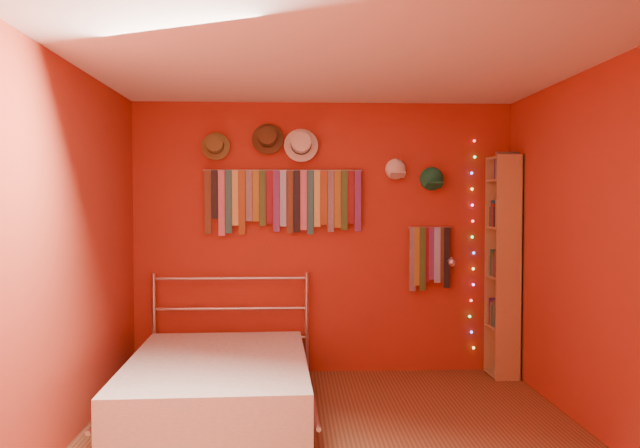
{
  "coord_description": "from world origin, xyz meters",
  "views": [
    {
      "loc": [
        -0.29,
        -4.02,
        1.58
      ],
      "look_at": [
        -0.07,
        0.9,
        1.41
      ],
      "focal_mm": 35.0,
      "sensor_mm": 36.0,
      "label": 1
    }
  ],
  "objects": [
    {
      "name": "bookshelf",
      "position": [
        1.66,
        1.53,
        1.02
      ],
      "size": [
        0.25,
        0.34,
        2.0
      ],
      "color": "#A77A4B",
      "rests_on": "ground"
    },
    {
      "name": "ground",
      "position": [
        0.0,
        0.0,
        0.0
      ],
      "size": [
        3.5,
        3.5,
        0.0
      ],
      "primitive_type": "plane",
      "color": "brown",
      "rests_on": "ground"
    },
    {
      "name": "fedora_brown",
      "position": [
        -0.52,
        1.65,
        2.17
      ],
      "size": [
        0.29,
        0.16,
        0.28
      ],
      "rotation": [
        1.36,
        0.0,
        0.0
      ],
      "color": "#4B331A",
      "rests_on": "back_wall"
    },
    {
      "name": "ceiling",
      "position": [
        0.0,
        0.0,
        2.5
      ],
      "size": [
        3.5,
        3.5,
        0.02
      ],
      "primitive_type": "cube",
      "color": "white",
      "rests_on": "back_wall"
    },
    {
      "name": "fedora_olive",
      "position": [
        -0.99,
        1.66,
        2.1
      ],
      "size": [
        0.26,
        0.14,
        0.25
      ],
      "rotation": [
        1.36,
        0.0,
        0.0
      ],
      "color": "brown",
      "rests_on": "back_wall"
    },
    {
      "name": "bed",
      "position": [
        -0.85,
        0.67,
        0.22
      ],
      "size": [
        1.48,
        1.97,
        0.94
      ],
      "rotation": [
        0.0,
        0.0,
        0.03
      ],
      "color": "#BBBCC1",
      "rests_on": "ground"
    },
    {
      "name": "left_wall",
      "position": [
        -1.75,
        0.0,
        1.25
      ],
      "size": [
        0.02,
        3.5,
        2.5
      ],
      "primitive_type": "cube",
      "color": "maroon",
      "rests_on": "ground"
    },
    {
      "name": "cap_white",
      "position": [
        0.66,
        1.7,
        1.89
      ],
      "size": [
        0.19,
        0.23,
        0.19
      ],
      "color": "white",
      "rests_on": "back_wall"
    },
    {
      "name": "reading_lamp",
      "position": [
        1.14,
        1.53,
        1.04
      ],
      "size": [
        0.07,
        0.28,
        0.08
      ],
      "color": "#BBBCC1",
      "rests_on": "back_wall"
    },
    {
      "name": "tie_rack",
      "position": [
        -0.37,
        1.68,
        1.62
      ],
      "size": [
        1.45,
        0.03,
        0.6
      ],
      "color": "#BBBCC1",
      "rests_on": "back_wall"
    },
    {
      "name": "fedora_white",
      "position": [
        -0.21,
        1.65,
        2.11
      ],
      "size": [
        0.31,
        0.17,
        0.31
      ],
      "rotation": [
        1.36,
        0.0,
        0.0
      ],
      "color": "silver",
      "rests_on": "back_wall"
    },
    {
      "name": "cap_green",
      "position": [
        0.99,
        1.7,
        1.8
      ],
      "size": [
        0.2,
        0.25,
        0.2
      ],
      "color": "#176842",
      "rests_on": "back_wall"
    },
    {
      "name": "right_wall",
      "position": [
        1.75,
        0.0,
        1.25
      ],
      "size": [
        0.02,
        3.5,
        2.5
      ],
      "primitive_type": "cube",
      "color": "maroon",
      "rests_on": "ground"
    },
    {
      "name": "fairy_lights",
      "position": [
        1.39,
        1.71,
        1.18
      ],
      "size": [
        0.06,
        0.02,
        1.96
      ],
      "color": "#FF3333",
      "rests_on": "back_wall"
    },
    {
      "name": "small_tie_rack",
      "position": [
        0.98,
        1.69,
        1.09
      ],
      "size": [
        0.4,
        0.03,
        0.6
      ],
      "color": "#BBBCC1",
      "rests_on": "back_wall"
    },
    {
      "name": "back_wall",
      "position": [
        0.0,
        1.75,
        1.25
      ],
      "size": [
        3.5,
        0.02,
        2.5
      ],
      "primitive_type": "cube",
      "color": "maroon",
      "rests_on": "ground"
    }
  ]
}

